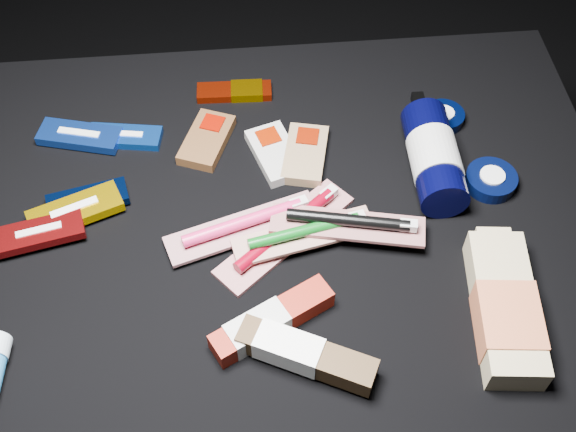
{
  "coord_description": "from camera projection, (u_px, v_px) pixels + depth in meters",
  "views": [
    {
      "loc": [
        -0.04,
        -0.58,
        1.22
      ],
      "look_at": [
        0.01,
        0.01,
        0.42
      ],
      "focal_mm": 45.0,
      "sensor_mm": 36.0,
      "label": 1
    }
  ],
  "objects": [
    {
      "name": "luna_bar_1",
      "position": [
        80.0,
        136.0,
        1.1
      ],
      "size": [
        0.13,
        0.08,
        0.02
      ],
      "rotation": [
        0.0,
        0.0,
        -0.26
      ],
      "color": "#123898",
      "rests_on": "cloth_table"
    },
    {
      "name": "cream_tin_upper",
      "position": [
        443.0,
        117.0,
        1.12
      ],
      "size": [
        0.06,
        0.06,
        0.02
      ],
      "rotation": [
        0.0,
        0.0,
        -0.03
      ],
      "color": "black",
      "rests_on": "cloth_table"
    },
    {
      "name": "toothbrush_pack_3",
      "position": [
        350.0,
        223.0,
        0.98
      ],
      "size": [
        0.22,
        0.09,
        0.02
      ],
      "rotation": [
        0.0,
        0.0,
        -0.21
      ],
      "color": "#A29D97",
      "rests_on": "cloth_table"
    },
    {
      "name": "ground",
      "position": [
        280.0,
        357.0,
        1.32
      ],
      "size": [
        3.0,
        3.0,
        0.0
      ],
      "primitive_type": "plane",
      "color": "black",
      "rests_on": "ground"
    },
    {
      "name": "luna_bar_4",
      "position": [
        40.0,
        233.0,
        0.98
      ],
      "size": [
        0.12,
        0.07,
        0.02
      ],
      "rotation": [
        0.0,
        0.0,
        0.21
      ],
      "color": "maroon",
      "rests_on": "cloth_table"
    },
    {
      "name": "clif_bar_1",
      "position": [
        274.0,
        152.0,
        1.08
      ],
      "size": [
        0.09,
        0.12,
        0.02
      ],
      "rotation": [
        0.0,
        0.0,
        0.31
      ],
      "color": "#B7B7AF",
      "rests_on": "cloth_table"
    },
    {
      "name": "bodywash_bottle",
      "position": [
        505.0,
        310.0,
        0.9
      ],
      "size": [
        0.09,
        0.22,
        0.05
      ],
      "rotation": [
        0.0,
        0.0,
        -0.11
      ],
      "color": "tan",
      "rests_on": "cloth_table"
    },
    {
      "name": "luna_bar_0",
      "position": [
        125.0,
        137.0,
        1.1
      ],
      "size": [
        0.12,
        0.06,
        0.01
      ],
      "rotation": [
        0.0,
        0.0,
        -0.16
      ],
      "color": "#1146AF",
      "rests_on": "cloth_table"
    },
    {
      "name": "toothpaste_carton_red",
      "position": [
        267.0,
        323.0,
        0.9
      ],
      "size": [
        0.16,
        0.11,
        0.03
      ],
      "rotation": [
        0.0,
        0.0,
        0.48
      ],
      "color": "maroon",
      "rests_on": "cloth_table"
    },
    {
      "name": "toothbrush_pack_1",
      "position": [
        245.0,
        225.0,
        0.99
      ],
      "size": [
        0.22,
        0.11,
        0.02
      ],
      "rotation": [
        0.0,
        0.0,
        0.3
      ],
      "color": "#B6ADAA",
      "rests_on": "cloth_table"
    },
    {
      "name": "clif_bar_0",
      "position": [
        208.0,
        138.0,
        1.1
      ],
      "size": [
        0.09,
        0.12,
        0.02
      ],
      "rotation": [
        0.0,
        0.0,
        -0.38
      ],
      "color": "brown",
      "rests_on": "cloth_table"
    },
    {
      "name": "toothbrush_pack_0",
      "position": [
        287.0,
        231.0,
        0.99
      ],
      "size": [
        0.21,
        0.19,
        0.03
      ],
      "rotation": [
        0.0,
        0.0,
        0.7
      ],
      "color": "#B5B0AA",
      "rests_on": "cloth_table"
    },
    {
      "name": "toothbrush_pack_2",
      "position": [
        306.0,
        233.0,
        0.98
      ],
      "size": [
        0.2,
        0.08,
        0.02
      ],
      "rotation": [
        0.0,
        0.0,
        0.21
      ],
      "color": "silver",
      "rests_on": "cloth_table"
    },
    {
      "name": "cloth_table",
      "position": [
        279.0,
        303.0,
        1.16
      ],
      "size": [
        0.98,
        0.78,
        0.4
      ],
      "primitive_type": "cube",
      "color": "black",
      "rests_on": "ground"
    },
    {
      "name": "cream_tin_lower",
      "position": [
        491.0,
        180.0,
        1.05
      ],
      "size": [
        0.07,
        0.07,
        0.02
      ],
      "rotation": [
        0.0,
        0.0,
        0.16
      ],
      "color": "black",
      "rests_on": "cloth_table"
    },
    {
      "name": "luna_bar_3",
      "position": [
        75.0,
        211.0,
        1.01
      ],
      "size": [
        0.14,
        0.09,
        0.02
      ],
      "rotation": [
        0.0,
        0.0,
        0.37
      ],
      "color": "#C59900",
      "rests_on": "cloth_table"
    },
    {
      "name": "power_bar",
      "position": [
        239.0,
        91.0,
        1.16
      ],
      "size": [
        0.12,
        0.04,
        0.01
      ],
      "rotation": [
        0.0,
        0.0,
        -0.04
      ],
      "color": "maroon",
      "rests_on": "cloth_table"
    },
    {
      "name": "clif_bar_2",
      "position": [
        306.0,
        152.0,
        1.08
      ],
      "size": [
        0.08,
        0.12,
        0.02
      ],
      "rotation": [
        0.0,
        0.0,
        -0.23
      ],
      "color": "#8B6F4D",
      "rests_on": "cloth_table"
    },
    {
      "name": "luna_bar_2",
      "position": [
        88.0,
        199.0,
        1.02
      ],
      "size": [
        0.12,
        0.07,
        0.01
      ],
      "rotation": [
        0.0,
        0.0,
        0.22
      ],
      "color": "black",
      "rests_on": "cloth_table"
    },
    {
      "name": "toothpaste_carton_green",
      "position": [
        300.0,
        353.0,
        0.87
      ],
      "size": [
        0.17,
        0.11,
        0.03
      ],
      "rotation": [
        0.0,
        0.0,
        -0.46
      ],
      "color": "#3E2A15",
      "rests_on": "cloth_table"
    },
    {
      "name": "lotion_bottle",
      "position": [
        434.0,
        157.0,
        1.04
      ],
      "size": [
        0.07,
        0.22,
        0.07
      ],
      "rotation": [
        0.0,
        0.0,
        -0.02
      ],
      "color": "black",
      "rests_on": "cloth_table"
    }
  ]
}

